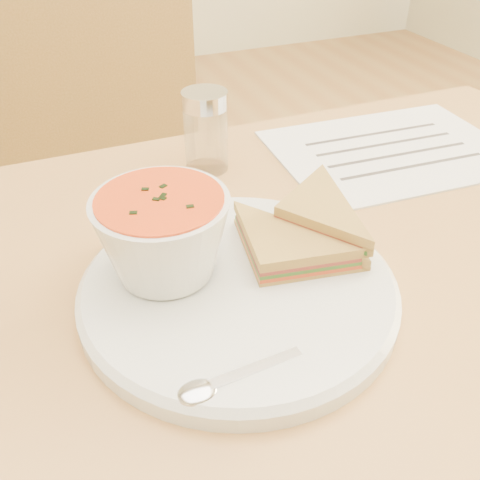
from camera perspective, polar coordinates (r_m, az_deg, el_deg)
name	(u,v)px	position (r m, az deg, el deg)	size (l,w,h in m)	color
dining_table	(299,466)	(0.84, 6.35, -22.80)	(1.00, 0.70, 0.75)	brown
chair_far	(129,232)	(1.09, -11.71, 0.84)	(0.43, 0.43, 0.96)	brown
plate	(238,289)	(0.51, -0.17, -5.30)	(0.30, 0.30, 0.02)	silver
soup_bowl	(164,240)	(0.49, -8.16, 0.03)	(0.12, 0.12, 0.09)	silver
sandwich_half_a	(260,279)	(0.48, 2.12, -4.18)	(0.11, 0.11, 0.03)	#BE9443
sandwich_half_b	(273,220)	(0.54, 3.59, 2.11)	(0.11, 0.11, 0.03)	#BE9443
spoon	(253,370)	(0.42, 1.43, -13.69)	(0.16, 0.03, 0.01)	silver
paper_menu	(391,150)	(0.79, 15.84, 9.20)	(0.32, 0.24, 0.00)	white
condiment_shaker	(206,131)	(0.70, -3.66, 11.49)	(0.06, 0.06, 0.11)	silver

